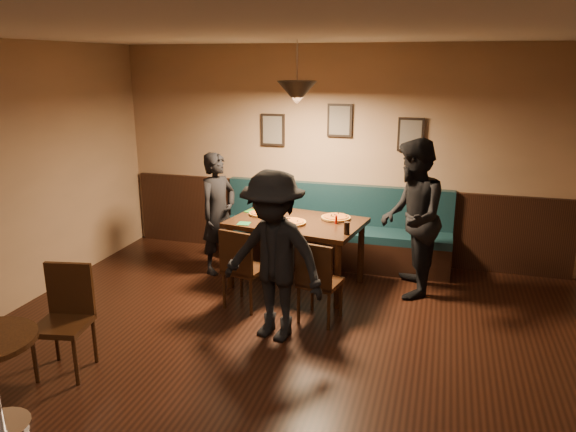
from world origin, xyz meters
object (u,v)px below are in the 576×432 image
Objects in this scene: chair_near_left at (246,267)px; soda_glass at (347,228)px; dining_table at (296,253)px; chair_near_right at (320,280)px; diner_front at (273,257)px; cafe_chair_far at (62,323)px; diner_left at (218,213)px; diner_right at (412,218)px; tabasco_bottle at (336,219)px; booth_bench at (333,227)px.

soda_glass reaches higher than chair_near_left.
chair_near_right reaches higher than dining_table.
diner_front is 1.91m from cafe_chair_far.
diner_right is (2.35, -0.03, 0.13)m from diner_left.
diner_right is (0.82, 0.95, 0.46)m from chair_near_right.
cafe_chair_far is (-1.51, -1.11, -0.35)m from diner_front.
diner_front reaches higher than dining_table.
tabasco_bottle is at bearing 8.35° from dining_table.
diner_right is at bearing 39.03° from chair_near_left.
dining_table is 0.66m from tabasco_bottle.
booth_bench is 3.22× the size of cafe_chair_far.
chair_near_left is at bearing -139.80° from tabasco_bottle.
diner_front reaches higher than booth_bench.
soda_glass is 1.15× the size of tabasco_bottle.
diner_left reaches higher than dining_table.
chair_near_right is (0.48, -0.82, 0.04)m from dining_table.
diner_right is at bearing 36.72° from soda_glass.
tabasco_bottle reaches higher than dining_table.
cafe_chair_far is (-2.68, -2.52, -0.43)m from diner_right.
diner_right is 15.36× the size of tabasco_bottle.
dining_table is (-0.27, -0.83, -0.10)m from booth_bench.
cafe_chair_far is at bearing -51.78° from diner_right.
chair_near_left is (-0.37, -0.71, 0.05)m from dining_table.
tabasco_bottle is (0.84, 0.71, 0.41)m from chair_near_left.
diner_right is at bearing -34.05° from booth_bench.
chair_near_left is at bearing -68.08° from diner_right.
diner_front reaches higher than chair_near_right.
soda_glass reaches higher than dining_table.
diner_right is (1.30, 0.13, 0.49)m from dining_table.
tabasco_bottle is at bearing 52.28° from chair_near_left.
tabasco_bottle is at bearing -76.65° from booth_bench.
booth_bench is at bearing -129.08° from diner_right.
cafe_chair_far is at bearing -134.93° from soda_glass.
booth_bench is 1.66m from chair_near_right.
cafe_chair_far is (-1.85, -2.38, -0.39)m from tabasco_bottle.
chair_near_right is 0.92m from tabasco_bottle.
diner_left is 0.85× the size of diner_right.
soda_glass is (0.17, 0.47, 0.43)m from chair_near_right.
booth_bench is at bearing 108.20° from chair_near_right.
diner_right reaches higher than chair_near_right.
cafe_chair_far is at bearing -166.21° from diner_left.
diner_left is 2.35m from diner_right.
chair_near_left is 0.96× the size of cafe_chair_far.
chair_near_right is 0.57× the size of diner_left.
diner_front is (0.50, -0.57, 0.37)m from chair_near_left.
chair_near_right is at bearing -150.45° from cafe_chair_far.
chair_near_right is at bearing -50.59° from dining_table.
diner_left is 1.78m from soda_glass.
dining_table is at bearing 179.30° from tabasco_bottle.
booth_bench is 1.50m from diner_left.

